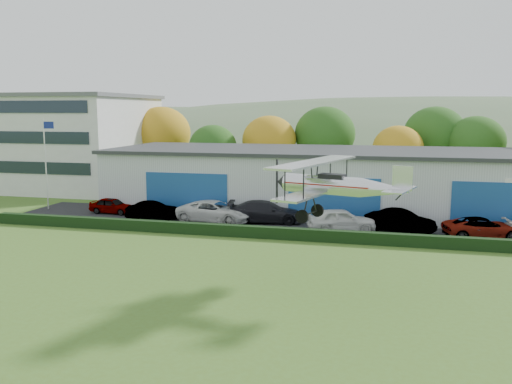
% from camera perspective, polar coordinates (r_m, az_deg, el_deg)
% --- Properties ---
extents(ground, '(300.00, 300.00, 0.00)m').
position_cam_1_polar(ground, '(21.99, -11.23, -14.54)').
color(ground, '#466520').
rests_on(ground, ground).
extents(apron, '(48.00, 9.00, 0.05)m').
position_cam_1_polar(apron, '(40.58, 5.33, -3.53)').
color(apron, black).
rests_on(apron, ground).
extents(hedge, '(46.00, 0.60, 0.80)m').
position_cam_1_polar(hedge, '(35.87, 4.21, -4.54)').
color(hedge, black).
rests_on(hedge, ground).
extents(hangar, '(40.60, 12.60, 5.30)m').
position_cam_1_polar(hangar, '(46.75, 9.07, 1.30)').
color(hangar, '#B2B7BC').
rests_on(hangar, ground).
extents(office_block, '(20.60, 15.60, 10.40)m').
position_cam_1_polar(office_block, '(64.77, -20.90, 5.16)').
color(office_block, silver).
rests_on(office_block, ground).
extents(flagpole, '(1.05, 0.10, 8.00)m').
position_cam_1_polar(flagpole, '(49.53, -21.64, 3.68)').
color(flagpole, silver).
rests_on(flagpole, ground).
extents(tree_belt, '(75.70, 13.22, 10.12)m').
position_cam_1_polar(tree_belt, '(59.46, 6.16, 5.79)').
color(tree_belt, '#3D2614').
rests_on(tree_belt, ground).
extents(distant_hills, '(430.00, 196.00, 56.00)m').
position_cam_1_polar(distant_hills, '(160.25, 8.94, 0.87)').
color(distant_hills, '#4C6642').
rests_on(distant_hills, ground).
extents(car_0, '(3.99, 1.85, 1.32)m').
position_cam_1_polar(car_0, '(46.24, -15.22, -1.42)').
color(car_0, gray).
rests_on(car_0, apron).
extents(car_1, '(4.51, 2.53, 1.41)m').
position_cam_1_polar(car_1, '(43.00, -10.99, -1.96)').
color(car_1, gray).
rests_on(car_1, apron).
extents(car_2, '(6.11, 3.22, 1.64)m').
position_cam_1_polar(car_2, '(41.35, -4.44, -2.09)').
color(car_2, silver).
rests_on(car_2, apron).
extents(car_3, '(6.06, 3.25, 1.67)m').
position_cam_1_polar(car_3, '(41.02, 1.05, -2.13)').
color(car_3, black).
rests_on(car_3, apron).
extents(car_4, '(5.23, 3.28, 1.66)m').
position_cam_1_polar(car_4, '(38.48, 9.19, -2.98)').
color(car_4, silver).
rests_on(car_4, apron).
extents(car_5, '(5.13, 3.30, 1.60)m').
position_cam_1_polar(car_5, '(39.16, 15.25, -3.02)').
color(car_5, gray).
rests_on(car_5, apron).
extents(car_6, '(5.58, 3.52, 1.44)m').
position_cam_1_polar(car_6, '(39.03, 23.22, -3.59)').
color(car_6, gray).
rests_on(car_6, apron).
extents(biplane, '(6.94, 7.86, 2.94)m').
position_cam_1_polar(biplane, '(25.71, 8.35, 0.90)').
color(biplane, silver).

